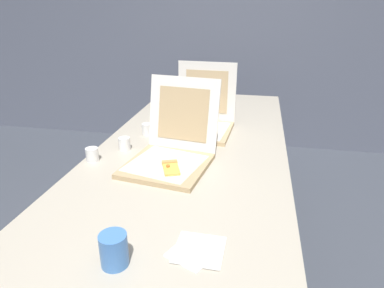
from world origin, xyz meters
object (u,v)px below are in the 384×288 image
at_px(pizza_box_front, 171,153).
at_px(pizza_box_middle, 201,121).
at_px(cup_printed_front, 114,250).
at_px(cup_white_near_left, 92,155).
at_px(napkin_pile, 196,251).
at_px(cup_white_near_center, 125,144).
at_px(cup_white_mid, 147,129).
at_px(table, 194,150).
at_px(cup_white_far, 166,115).

bearing_deg(pizza_box_front, pizza_box_middle, 91.09).
xyz_separation_m(pizza_box_front, cup_printed_front, (0.01, -0.67, -0.00)).
relative_size(cup_white_near_left, napkin_pile, 0.36).
height_order(pizza_box_front, pizza_box_middle, pizza_box_middle).
xyz_separation_m(pizza_box_middle, cup_white_near_center, (-0.34, -0.36, -0.02)).
xyz_separation_m(cup_white_near_left, cup_white_mid, (0.14, 0.39, 0.00)).
bearing_deg(table, cup_white_mid, 166.34).
bearing_deg(cup_printed_front, napkin_pile, 23.93).
bearing_deg(cup_printed_front, cup_white_near_left, 121.28).
bearing_deg(napkin_pile, table, 101.24).
height_order(pizza_box_middle, napkin_pile, pizza_box_middle).
xyz_separation_m(cup_white_near_left, napkin_pile, (0.60, -0.53, -0.03)).
xyz_separation_m(cup_white_far, cup_printed_front, (0.20, -1.30, 0.02)).
distance_m(pizza_box_front, napkin_pile, 0.62).
relative_size(cup_white_far, cup_printed_front, 0.64).
height_order(cup_white_far, napkin_pile, cup_white_far).
bearing_deg(cup_white_far, table, -54.32).
relative_size(cup_white_mid, napkin_pile, 0.36).
bearing_deg(table, cup_white_far, 125.68).
bearing_deg(pizza_box_front, cup_white_mid, 131.80).
bearing_deg(cup_white_far, cup_white_near_center, -98.75).
xyz_separation_m(cup_white_mid, cup_white_near_center, (-0.04, -0.23, 0.00)).
relative_size(cup_white_near_left, cup_printed_front, 0.64).
distance_m(cup_white_near_left, cup_printed_front, 0.74).
height_order(pizza_box_middle, cup_white_far, pizza_box_middle).
bearing_deg(napkin_pile, cup_white_near_center, 125.99).
bearing_deg(pizza_box_front, table, 86.63).
bearing_deg(cup_printed_front, pizza_box_middle, 87.38).
bearing_deg(cup_white_near_center, cup_white_mid, 79.02).
bearing_deg(pizza_box_middle, cup_white_near_center, -129.78).
distance_m(cup_white_far, napkin_pile, 1.28).
height_order(table, pizza_box_middle, pizza_box_middle).
relative_size(table, pizza_box_middle, 5.65).
bearing_deg(cup_white_far, napkin_pile, -70.67).
relative_size(table, pizza_box_front, 4.59).
relative_size(pizza_box_front, cup_white_near_center, 7.41).
height_order(table, cup_white_mid, cup_white_mid).
distance_m(pizza_box_middle, cup_printed_front, 1.15).
bearing_deg(cup_white_near_left, table, 36.41).
xyz_separation_m(cup_white_near_left, cup_white_far, (0.18, 0.67, 0.00)).
height_order(cup_white_near_left, napkin_pile, cup_white_near_left).
height_order(cup_white_near_center, cup_printed_front, cup_printed_front).
relative_size(table, cup_white_near_left, 34.01).
bearing_deg(cup_white_mid, pizza_box_middle, 24.14).
height_order(cup_white_mid, cup_white_near_center, same).
relative_size(table, napkin_pile, 12.38).
bearing_deg(napkin_pile, cup_white_far, 109.33).
bearing_deg(cup_white_near_center, cup_white_far, 81.25).
bearing_deg(napkin_pile, pizza_box_middle, 98.97).
bearing_deg(cup_white_near_center, pizza_box_middle, 47.10).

